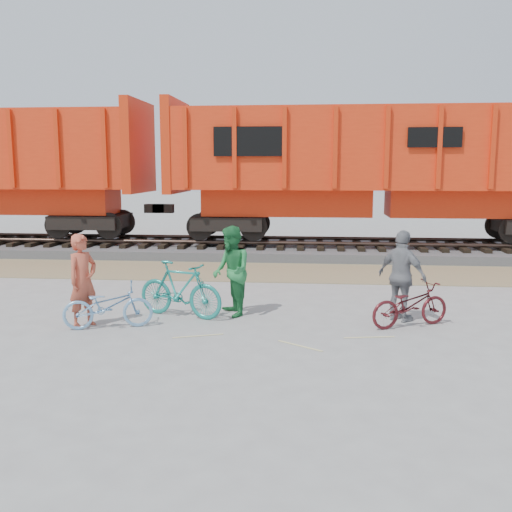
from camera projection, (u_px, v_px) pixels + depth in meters
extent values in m
plane|color=#9E9E99|center=(259.00, 325.00, 10.74)|extent=(120.00, 120.00, 0.00)
cube|color=#927F5B|center=(276.00, 272.00, 16.15)|extent=(120.00, 3.00, 0.02)
cube|color=slate|center=(282.00, 250.00, 19.57)|extent=(120.00, 4.00, 0.30)
cube|color=black|center=(98.00, 241.00, 20.13)|extent=(0.22, 2.60, 0.12)
cube|color=black|center=(282.00, 244.00, 19.54)|extent=(0.22, 2.60, 0.12)
cube|color=black|center=(477.00, 246.00, 18.94)|extent=(0.22, 2.60, 0.12)
cylinder|color=#382821|center=(281.00, 243.00, 18.81)|extent=(120.00, 0.12, 0.12)
cylinder|color=#382821|center=(283.00, 238.00, 20.23)|extent=(120.00, 0.12, 0.12)
cube|color=red|center=(139.00, 147.00, 19.48)|extent=(0.30, 3.06, 3.10)
cube|color=black|center=(378.00, 228.00, 19.15)|extent=(11.20, 2.20, 0.80)
cube|color=red|center=(379.00, 202.00, 19.02)|extent=(11.76, 1.65, 0.90)
cube|color=red|center=(381.00, 149.00, 18.75)|extent=(14.00, 3.00, 2.60)
cube|color=red|center=(176.00, 147.00, 19.36)|extent=(0.30, 3.06, 3.10)
cube|color=black|center=(249.00, 141.00, 17.55)|extent=(2.20, 0.04, 0.90)
imported|color=#75A9D5|center=(108.00, 306.00, 10.49)|extent=(1.72, 1.02, 0.85)
imported|color=#1D8579|center=(180.00, 289.00, 11.27)|extent=(1.93, 1.11, 1.12)
imported|color=#4E1519|center=(410.00, 305.00, 10.58)|extent=(1.69, 1.20, 0.85)
imported|color=#C15038|center=(83.00, 280.00, 10.57)|extent=(0.65, 0.75, 1.74)
imported|color=#24793C|center=(231.00, 271.00, 11.32)|extent=(0.97, 1.07, 1.81)
imported|color=gray|center=(402.00, 276.00, 10.92)|extent=(1.05, 1.02, 1.77)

